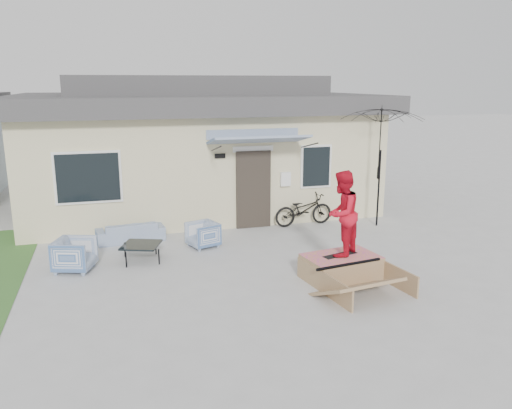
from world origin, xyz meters
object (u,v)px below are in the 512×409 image
object	(u,v)px
skate_ramp	(341,267)
coffee_table	(141,252)
armchair_left	(75,253)
patio_umbrella	(380,163)
skater	(342,212)
loveseat	(130,228)
skateboard	(340,254)
armchair_right	(203,233)
bicycle	(304,206)

from	to	relation	value
skate_ramp	coffee_table	bearing A→B (deg)	141.22
armchair_left	patio_umbrella	world-z (taller)	patio_umbrella
patio_umbrella	skater	size ratio (longest dim) A/B	1.33
loveseat	skateboard	xyz separation A→B (m)	(3.94, -3.74, 0.18)
armchair_right	skater	world-z (taller)	skater
patio_umbrella	skateboard	world-z (taller)	patio_umbrella
coffee_table	patio_umbrella	world-z (taller)	patio_umbrella
armchair_right	armchair_left	bearing A→B (deg)	-92.78
loveseat	skateboard	distance (m)	5.43
armchair_right	skater	xyz separation A→B (m)	(2.29, -2.75, 1.04)
loveseat	armchair_right	xyz separation A→B (m)	(1.64, -0.99, 0.01)
armchair_left	patio_umbrella	distance (m)	8.07
loveseat	bicycle	bearing A→B (deg)	175.35
skate_ramp	armchair_left	bearing A→B (deg)	150.63
bicycle	loveseat	bearing A→B (deg)	87.07
loveseat	skateboard	world-z (taller)	loveseat
patio_umbrella	skater	distance (m)	4.25
skate_ramp	skateboard	distance (m)	0.27
coffee_table	bicycle	bearing A→B (deg)	20.75
armchair_right	skateboard	bearing A→B (deg)	20.92
loveseat	coffee_table	size ratio (longest dim) A/B	2.12
bicycle	skater	size ratio (longest dim) A/B	0.99
coffee_table	bicycle	xyz separation A→B (m)	(4.51, 1.71, 0.35)
armchair_left	armchair_right	world-z (taller)	armchair_left
coffee_table	skater	xyz separation A→B (m)	(3.78, -2.17, 1.19)
skater	bicycle	bearing A→B (deg)	-142.34
coffee_table	skate_ramp	xyz separation A→B (m)	(3.79, -2.22, 0.05)
skateboard	coffee_table	bearing A→B (deg)	135.16
loveseat	armchair_right	size ratio (longest dim) A/B	2.45
loveseat	skate_ramp	world-z (taller)	loveseat
armchair_left	loveseat	bearing A→B (deg)	-15.45
armchair_right	coffee_table	world-z (taller)	armchair_right
loveseat	armchair_right	world-z (taller)	armchair_right
armchair_left	skater	size ratio (longest dim) A/B	0.45
loveseat	skateboard	bearing A→B (deg)	130.12
armchair_left	skate_ramp	world-z (taller)	armchair_left
skate_ramp	armchair_right	bearing A→B (deg)	120.95
skater	armchair_left	bearing A→B (deg)	-62.13
armchair_right	patio_umbrella	bearing A→B (deg)	77.19
armchair_right	bicycle	distance (m)	3.23
loveseat	skater	size ratio (longest dim) A/B	0.97
loveseat	skate_ramp	bearing A→B (deg)	129.81
loveseat	skateboard	size ratio (longest dim) A/B	2.17
armchair_right	patio_umbrella	world-z (taller)	patio_umbrella
bicycle	skateboard	world-z (taller)	bicycle
loveseat	patio_umbrella	size ratio (longest dim) A/B	0.73
armchair_right	bicycle	size ratio (longest dim) A/B	0.40
armchair_right	patio_umbrella	xyz separation A→B (m)	(4.97, 0.53, 1.41)
armchair_right	patio_umbrella	distance (m)	5.19
patio_umbrella	armchair_right	bearing A→B (deg)	-173.94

